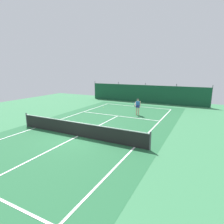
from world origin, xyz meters
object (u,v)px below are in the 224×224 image
Objects in this scene: tennis_ball_near_player at (103,107)px; tennis_ball_midcourt at (160,108)px; tennis_player at (138,106)px; tennis_net at (78,129)px.

tennis_ball_midcourt is (6.13, 2.60, 0.00)m from tennis_ball_near_player.
tennis_ball_midcourt is (1.20, 4.40, -0.93)m from tennis_player.
tennis_net is at bearing -70.44° from tennis_ball_near_player.
tennis_player reaches higher than tennis_ball_near_player.
tennis_ball_near_player is at bearing -157.05° from tennis_ball_midcourt.
tennis_ball_near_player is at bearing -33.81° from tennis_player.
tennis_ball_midcourt is at bearing 22.95° from tennis_ball_near_player.
tennis_net is at bearing -103.03° from tennis_ball_midcourt.
tennis_player is 24.85× the size of tennis_ball_near_player.
tennis_player is 24.85× the size of tennis_ball_midcourt.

